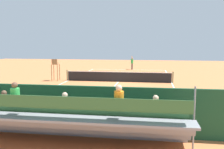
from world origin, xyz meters
The scene contains 12 objects.
ground_plane centered at (0.00, 0.00, 0.00)m, with size 60.00×60.00×0.00m, color #D17542.
court_line_markings centered at (0.00, -0.04, 0.00)m, with size 10.10×22.20×0.01m.
tennis_net centered at (0.00, 0.00, 0.50)m, with size 10.30×0.10×1.07m.
backdrop_wall centered at (0.00, 14.00, 1.00)m, with size 18.00×0.16×2.00m, color #1E4C2D.
bleacher_stand centered at (-0.19, 15.35, 0.95)m, with size 9.06×2.40×2.48m.
umpire_chair centered at (6.20, 0.28, 1.31)m, with size 0.67×0.67×2.14m.
courtside_bench centered at (-1.96, 13.27, 0.56)m, with size 1.80×0.40×0.93m.
equipment_bag centered at (-0.47, 13.40, 0.18)m, with size 0.90×0.36×0.36m, color black.
tennis_player centered at (-0.48, -11.15, 1.02)m, with size 0.43×0.55×1.93m.
tennis_racket centered at (0.15, -11.02, 0.01)m, with size 0.40×0.58×0.03m.
tennis_ball_near centered at (-1.51, -10.51, 0.03)m, with size 0.07×0.07×0.07m, color #CCDB33.
tennis_ball_far centered at (-2.77, -9.14, 0.03)m, with size 0.07×0.07×0.07m, color #CCDB33.
Camera 1 is at (-3.07, 23.92, 3.76)m, focal length 40.81 mm.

